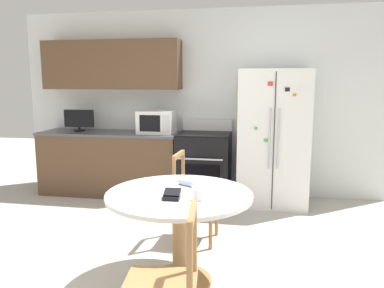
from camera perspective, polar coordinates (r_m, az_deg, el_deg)
The scene contains 13 objects.
ground_plane at distance 3.25m, azimuth -7.31°, elevation -20.07°, with size 14.00×14.00×0.00m, color #B2ADA3.
back_wall at distance 5.42m, azimuth -2.39°, elevation 7.67°, with size 5.20×0.44×2.60m.
kitchen_counter at distance 5.52m, azimuth -12.21°, elevation -2.81°, with size 2.01×0.64×0.90m.
refrigerator at distance 4.98m, azimuth 12.22°, elevation 0.89°, with size 0.89×0.72×1.76m.
oven_range at distance 5.13m, azimuth 1.87°, elevation -3.32°, with size 0.70×0.68×1.08m.
microwave at distance 5.19m, azimuth -5.38°, elevation 3.36°, with size 0.49×0.38×0.31m.
countertop_tv at distance 5.63m, azimuth -16.84°, elevation 3.60°, with size 0.44×0.16×0.31m.
dining_table at distance 2.98m, azimuth -1.96°, elevation -10.26°, with size 1.14×1.14×0.75m.
dining_chair_near at distance 2.30m, azimuth -4.21°, elevation -20.86°, with size 0.46×0.46×0.90m.
dining_chair_far at distance 3.80m, azimuth 0.33°, elevation -8.38°, with size 0.44×0.44×0.90m.
candle_glass at distance 2.74m, azimuth 1.26°, elevation -7.81°, with size 0.09×0.09×0.08m.
folded_napkin at distance 3.11m, azimuth -0.83°, elevation -5.90°, with size 0.16×0.12×0.05m.
wallet at distance 2.77m, azimuth -3.08°, elevation -7.81°, with size 0.13×0.13×0.07m.
Camera 1 is at (0.89, -2.69, 1.59)m, focal length 35.00 mm.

